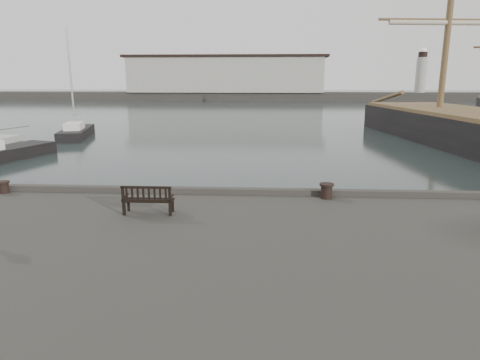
% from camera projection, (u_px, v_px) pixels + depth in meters
% --- Properties ---
extents(ground, '(400.00, 400.00, 0.00)m').
position_uv_depth(ground, '(206.00, 237.00, 14.29)').
color(ground, black).
rests_on(ground, ground).
extents(breakwater, '(140.00, 9.50, 12.20)m').
position_uv_depth(breakwater, '(240.00, 82.00, 102.91)').
color(breakwater, '#383530').
rests_on(breakwater, ground).
extents(bench, '(1.37, 0.48, 0.79)m').
position_uv_depth(bench, '(149.00, 205.00, 11.65)').
color(bench, black).
rests_on(bench, quay).
extents(bollard_left, '(0.46, 0.46, 0.39)m').
position_uv_depth(bollard_left, '(4.00, 187.00, 13.78)').
color(bollard_left, black).
rests_on(bollard_left, quay).
extents(bollard_right, '(0.54, 0.54, 0.47)m').
position_uv_depth(bollard_right, '(327.00, 191.00, 13.16)').
color(bollard_right, black).
rests_on(bollard_right, quay).
extents(yacht_d, '(3.85, 7.99, 9.98)m').
position_uv_depth(yacht_d, '(77.00, 135.00, 38.62)').
color(yacht_d, black).
rests_on(yacht_d, ground).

